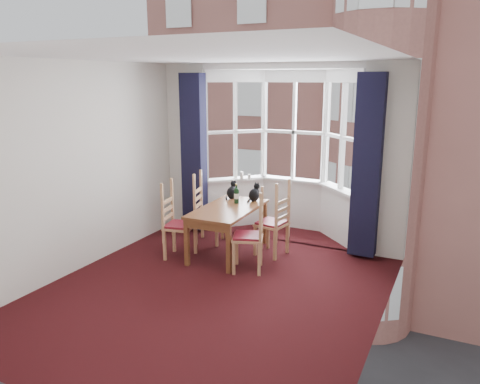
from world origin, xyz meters
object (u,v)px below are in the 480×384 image
Objects in this scene: dining_table at (228,213)px; chair_left_far at (204,213)px; cat_left at (232,191)px; chair_right_far at (277,225)px; candle_tall at (242,175)px; chair_right_near at (254,237)px; cat_right at (254,194)px; chair_left_near at (174,226)px; candle_short at (249,177)px; wine_bottle at (237,195)px.

chair_left_far is (-0.60, 0.31, -0.16)m from dining_table.
cat_left reaches higher than dining_table.
dining_table is 0.74m from chair_right_far.
candle_tall is at bearing 77.19° from chair_left_far.
cat_left reaches higher than chair_right_near.
cat_right is at bearing 68.85° from dining_table.
chair_left_near is 1.00× the size of chair_left_far.
candle_tall is at bearing 106.81° from dining_table.
chair_right_near is at bearing -96.56° from chair_right_far.
chair_left_near and chair_left_far have the same top height.
chair_left_far and chair_right_near have the same top height.
candle_short reaches higher than chair_right_near.
cat_left reaches higher than chair_left_far.
cat_left is 2.42× the size of candle_tall.
candle_tall is (0.22, 0.95, 0.46)m from chair_left_far.
chair_left_near is at bearing -103.39° from candle_short.
chair_left_far is at bearing -109.53° from candle_short.
cat_right reaches higher than candle_tall.
cat_right is 3.40× the size of candle_short.
chair_right_near is 7.48× the size of candle_tall.
dining_table is 1.54× the size of chair_left_far.
candle_short is (-0.06, 0.78, 0.08)m from cat_left.
chair_left_far is at bearing 149.42° from chair_right_near.
wine_bottle is 3.39× the size of candle_short.
candle_tall reaches higher than chair_right_far.
chair_right_far is at bearing -16.84° from cat_left.
chair_left_near and chair_right_far have the same top height.
chair_left_far is 1.40m from chair_right_near.
cat_right is 2.43× the size of candle_tall.
chair_left_near is 3.09× the size of wine_bottle.
chair_left_near is at bearing -146.39° from dining_table.
chair_right_far is at bearing -2.82° from chair_left_far.
wine_bottle is (0.19, -0.23, 0.02)m from cat_left.
wine_bottle reaches higher than chair_right_near.
chair_right_near is 0.99m from wine_bottle.
candle_tall is (-0.58, 0.76, 0.10)m from cat_right.
candle_short is (-0.93, 1.05, 0.44)m from chair_right_far.
wine_bottle is 1.05m from candle_short.
candle_tall reaches higher than candle_short.
wine_bottle reaches higher than chair_right_far.
cat_left is (0.41, 0.20, 0.36)m from chair_left_far.
cat_right reaches higher than chair_right_far.
cat_left is (-0.87, 0.26, 0.36)m from chair_right_far.
cat_left is at bearing 129.81° from wine_bottle.
chair_left_far is 10.48× the size of candle_short.
candle_short is at bearing 76.61° from chair_left_near.
chair_right_near reaches higher than dining_table.
chair_left_far and chair_right_far have the same top height.
cat_left is 0.78m from candle_tall.
chair_right_far is 3.08× the size of cat_right.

